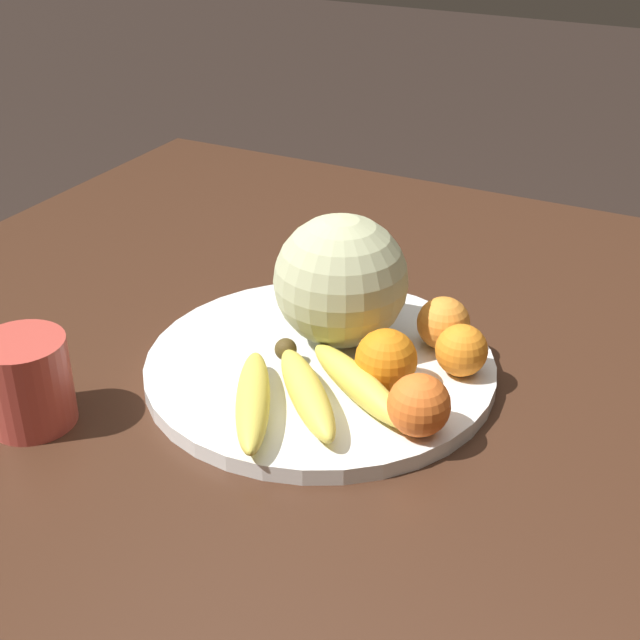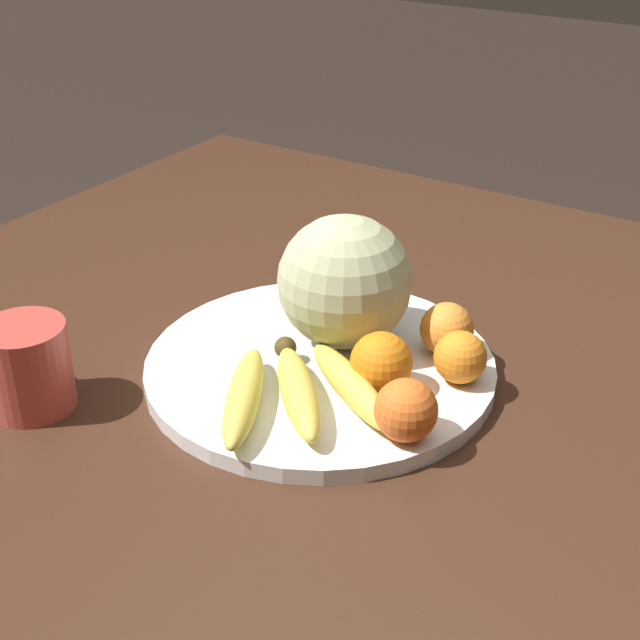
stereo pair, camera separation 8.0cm
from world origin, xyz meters
The scene contains 9 objects.
kitchen_table centered at (0.00, 0.00, 0.64)m, with size 1.29×1.14×0.73m.
fruit_bowl centered at (0.01, 0.06, 0.74)m, with size 0.38×0.38×0.02m.
melon centered at (0.01, 0.01, 0.82)m, with size 0.15×0.15×0.15m.
banana_bunch centered at (-0.02, 0.14, 0.77)m, with size 0.22×0.22×0.03m.
orange_front_left centered at (-0.10, -0.03, 0.78)m, with size 0.06×0.06×0.06m.
orange_front_right centered at (-0.13, 0.13, 0.78)m, with size 0.06×0.06×0.06m.
orange_mid_center centered at (-0.07, 0.07, 0.78)m, with size 0.06×0.06×0.06m.
orange_back_left centered at (-0.14, 0.01, 0.78)m, with size 0.06×0.06×0.06m.
ceramic_mug centered at (0.23, 0.27, 0.78)m, with size 0.12×0.09×0.09m.
Camera 2 is at (-0.44, 0.76, 1.26)m, focal length 50.00 mm.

